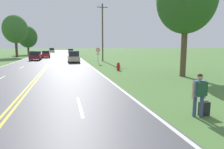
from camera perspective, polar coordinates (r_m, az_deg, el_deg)
name	(u,v)px	position (r m, az deg, el deg)	size (l,w,h in m)	color
hitchhiker_person	(200,91)	(8.08, 23.76, -4.35)	(0.56, 0.42, 1.66)	#38476B
suitcase	(204,109)	(8.56, 24.82, -8.89)	(0.42, 0.20, 0.59)	black
fire_hydrant	(118,66)	(21.65, 1.82, 2.34)	(0.49, 0.33, 0.89)	red
traffic_sign	(98,52)	(29.62, -4.04, 6.49)	(0.60, 0.10, 2.37)	gray
utility_pole_midground	(103,32)	(35.14, -2.72, 12.06)	(1.80, 0.24, 9.72)	brown
tree_left_verge	(15,29)	(52.01, -25.93, 11.54)	(5.56, 5.56, 9.63)	#473828
tree_behind_sign	(186,0)	(18.90, 20.47, 19.41)	(4.96, 4.96, 9.39)	brown
tree_mid_treeline	(28,37)	(65.25, -22.97, 9.86)	(5.54, 5.54, 8.45)	brown
car_champagne_van_nearest	(73,57)	(32.83, -10.95, 5.07)	(1.85, 4.10, 1.84)	black
car_maroon_van_approaching	(35,55)	(39.65, -21.02, 5.10)	(1.92, 4.00, 1.66)	black
car_red_suv_mid_near	(46,54)	(47.19, -18.31, 5.59)	(1.90, 4.79, 1.55)	black
car_white_van_mid_far	(71,51)	(72.19, -11.77, 6.61)	(1.97, 4.03, 1.58)	black
car_silver_van_receding	(52,50)	(80.22, -16.77, 6.65)	(1.84, 4.43, 1.81)	black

